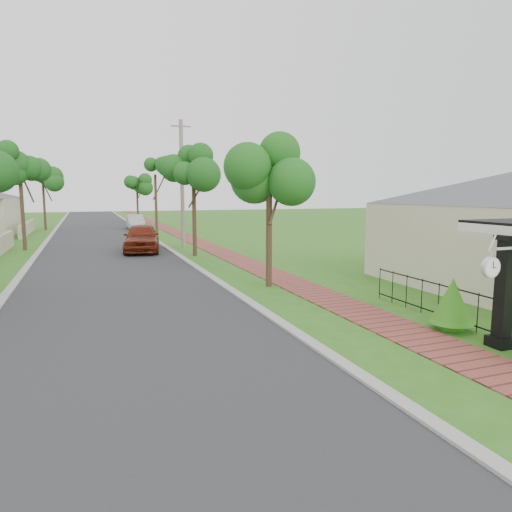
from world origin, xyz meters
TOP-DOWN VIEW (x-y plane):
  - ground at (0.00, 0.00)m, footprint 160.00×160.00m
  - road at (-3.00, 20.00)m, footprint 7.00×120.00m
  - kerb_right at (0.65, 20.00)m, footprint 0.30×120.00m
  - kerb_left at (-6.65, 20.00)m, footprint 0.30×120.00m
  - sidewalk at (3.25, 20.00)m, footprint 1.50×120.00m
  - porch_post at (4.55, -1.00)m, footprint 0.48×0.48m
  - picket_fence at (4.90, -0.00)m, footprint 0.03×8.02m
  - street_trees at (-2.87, 26.84)m, footprint 10.70×37.65m
  - parked_car_red at (-1.00, 18.73)m, footprint 2.66×5.03m
  - parked_car_white at (0.37, 35.89)m, footprint 1.51×4.16m
  - near_tree at (2.20, 7.00)m, footprint 1.98×1.98m
  - utility_pole at (1.66, 19.86)m, footprint 1.20×0.24m
  - station_clock at (3.69, -1.40)m, footprint 1.07×0.13m

SIDE VIEW (x-z plane):
  - ground at x=0.00m, z-range 0.00..0.00m
  - road at x=-3.00m, z-range -0.01..0.01m
  - kerb_right at x=0.65m, z-range -0.05..0.05m
  - kerb_left at x=-6.65m, z-range -0.05..0.05m
  - sidewalk at x=3.25m, z-range -0.01..0.01m
  - picket_fence at x=4.90m, z-range 0.03..1.03m
  - parked_car_white at x=0.37m, z-range 0.00..1.36m
  - parked_car_red at x=-1.00m, z-range 0.00..1.63m
  - porch_post at x=4.55m, z-range -0.14..2.38m
  - station_clock at x=3.69m, z-range 1.64..2.26m
  - utility_pole at x=1.66m, z-range 0.06..7.87m
  - near_tree at x=2.20m, z-range 1.50..6.57m
  - street_trees at x=-2.87m, z-range 1.59..7.48m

